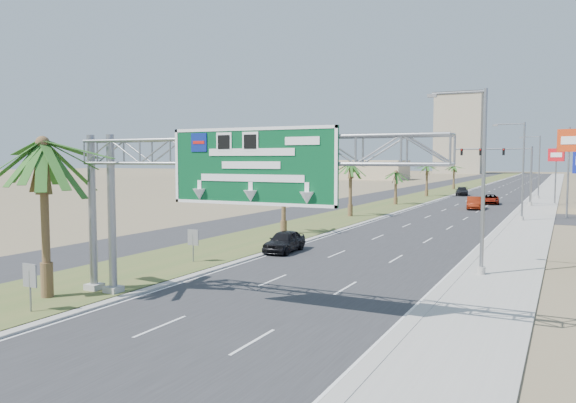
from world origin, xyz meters
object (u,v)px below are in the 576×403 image
(car_mid_lane, at_px, (474,203))
(car_right_lane, at_px, (490,200))
(car_far, at_px, (462,191))
(pole_sign_red_far, at_px, (556,159))
(signal_mast, at_px, (515,170))
(car_left_lane, at_px, (284,241))
(sign_gantry, at_px, (223,165))
(palm_near, at_px, (43,144))
(pole_sign_red_near, at_px, (569,146))

(car_mid_lane, bearing_deg, car_right_lane, 77.62)
(car_right_lane, bearing_deg, car_mid_lane, -102.03)
(car_far, bearing_deg, pole_sign_red_far, -49.04)
(signal_mast, xyz_separation_m, car_left_lane, (-10.67, -47.75, -4.12))
(car_far, height_order, pole_sign_red_far, pole_sign_red_far)
(car_left_lane, bearing_deg, car_mid_lane, 77.05)
(sign_gantry, relative_size, palm_near, 2.01)
(sign_gantry, relative_size, car_right_lane, 3.48)
(palm_near, relative_size, pole_sign_red_near, 0.86)
(car_left_lane, relative_size, car_right_lane, 0.89)
(car_left_lane, xyz_separation_m, car_mid_lane, (6.63, 39.74, 0.06))
(car_mid_lane, distance_m, car_right_lane, 9.44)
(car_left_lane, relative_size, pole_sign_red_near, 0.44)
(car_mid_lane, bearing_deg, sign_gantry, -99.45)
(palm_near, height_order, signal_mast, palm_near)
(pole_sign_red_far, bearing_deg, pole_sign_red_near, -85.74)
(pole_sign_red_far, bearing_deg, car_right_lane, -150.46)
(sign_gantry, relative_size, car_mid_lane, 3.49)
(car_far, bearing_deg, pole_sign_red_near, -71.83)
(palm_near, distance_m, car_mid_lane, 57.23)
(car_far, bearing_deg, car_right_lane, -76.80)
(car_mid_lane, height_order, car_far, car_mid_lane)
(car_left_lane, height_order, car_right_lane, car_left_lane)
(car_mid_lane, relative_size, car_far, 0.96)
(palm_near, relative_size, car_right_lane, 1.74)
(car_far, bearing_deg, sign_gantry, -95.21)
(palm_near, distance_m, car_right_lane, 66.60)
(palm_near, bearing_deg, car_right_lane, 80.28)
(sign_gantry, bearing_deg, car_right_lane, 87.24)
(car_far, bearing_deg, car_left_lane, -98.46)
(sign_gantry, distance_m, car_right_lane, 63.73)
(sign_gantry, distance_m, car_mid_lane, 54.33)
(palm_near, bearing_deg, signal_mast, 77.34)
(pole_sign_red_far, bearing_deg, palm_near, -105.40)
(signal_mast, distance_m, car_left_lane, 49.10)
(car_right_lane, distance_m, car_far, 18.77)
(signal_mast, bearing_deg, car_right_lane, 156.47)
(sign_gantry, height_order, palm_near, palm_near)
(palm_near, height_order, pole_sign_red_near, pole_sign_red_near)
(car_right_lane, bearing_deg, signal_mast, -30.30)
(car_far, relative_size, pole_sign_red_near, 0.51)
(signal_mast, bearing_deg, pole_sign_red_near, -66.26)
(car_left_lane, bearing_deg, signal_mast, 73.93)
(sign_gantry, height_order, pole_sign_red_far, pole_sign_red_far)
(car_mid_lane, bearing_deg, car_far, 95.16)
(pole_sign_red_near, bearing_deg, signal_mast, 113.74)
(signal_mast, bearing_deg, car_far, 117.63)
(palm_near, bearing_deg, sign_gantry, 13.32)
(signal_mast, relative_size, pole_sign_red_far, 1.29)
(palm_near, xyz_separation_m, pole_sign_red_far, (19.26, 69.92, -0.63))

